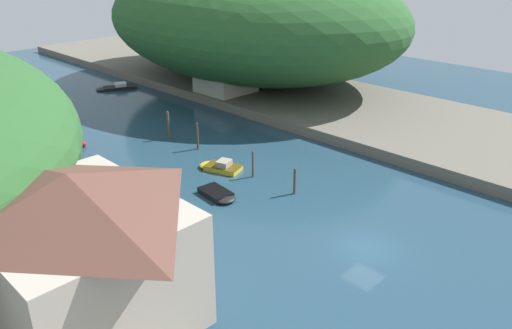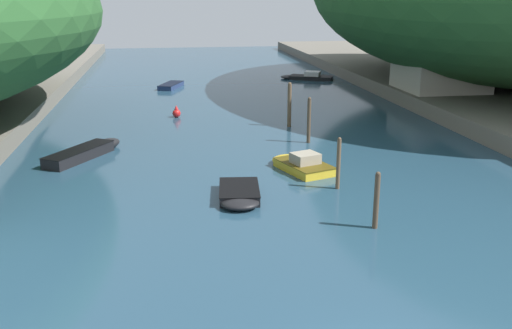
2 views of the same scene
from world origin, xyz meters
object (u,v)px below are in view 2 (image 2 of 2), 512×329
object	(u,v)px
boat_mid_channel	(306,77)
channel_buoy_near	(177,113)
right_bank_cottage	(441,61)
boat_yellow_tender	(88,151)
boat_small_dinghy	(239,195)
boat_open_rowboat	(300,164)
boat_navy_launch	(173,85)

from	to	relation	value
boat_mid_channel	channel_buoy_near	size ratio (longest dim) A/B	6.54
right_bank_cottage	channel_buoy_near	size ratio (longest dim) A/B	7.47
boat_yellow_tender	boat_small_dinghy	bearing A→B (deg)	-16.55
right_bank_cottage	boat_yellow_tender	bearing A→B (deg)	-155.98
boat_yellow_tender	channel_buoy_near	bearing A→B (deg)	93.58
boat_mid_channel	boat_small_dinghy	bearing A→B (deg)	-172.97
right_bank_cottage	boat_open_rowboat	distance (m)	24.90
boat_open_rowboat	boat_mid_channel	distance (m)	35.30
boat_small_dinghy	channel_buoy_near	xyz separation A→B (m)	(-2.43, 19.77, 0.13)
boat_mid_channel	boat_yellow_tender	distance (m)	36.26
boat_navy_launch	boat_mid_channel	bearing A→B (deg)	32.11
channel_buoy_near	boat_yellow_tender	bearing A→B (deg)	-118.27
right_bank_cottage	channel_buoy_near	xyz separation A→B (m)	(-23.60, -2.45, -3.43)
channel_buoy_near	boat_navy_launch	bearing A→B (deg)	89.74
boat_small_dinghy	channel_buoy_near	distance (m)	19.92
right_bank_cottage	boat_mid_channel	bearing A→B (deg)	116.45
channel_buoy_near	right_bank_cottage	bearing A→B (deg)	5.93
boat_open_rowboat	boat_yellow_tender	bearing A→B (deg)	139.67
boat_open_rowboat	boat_navy_launch	bearing A→B (deg)	82.44
boat_yellow_tender	channel_buoy_near	xyz separation A→B (m)	(5.70, 10.61, 0.06)
right_bank_cottage	boat_small_dinghy	xyz separation A→B (m)	(-21.17, -22.22, -3.56)
boat_mid_channel	boat_yellow_tender	size ratio (longest dim) A/B	1.05
right_bank_cottage	boat_mid_channel	distance (m)	18.64
boat_navy_launch	boat_yellow_tender	size ratio (longest dim) A/B	0.89
channel_buoy_near	boat_mid_channel	bearing A→B (deg)	50.65
boat_open_rowboat	channel_buoy_near	distance (m)	16.63
right_bank_cottage	boat_yellow_tender	world-z (taller)	right_bank_cottage
boat_small_dinghy	channel_buoy_near	world-z (taller)	channel_buoy_near
right_bank_cottage	boat_mid_channel	world-z (taller)	right_bank_cottage
boat_navy_launch	boat_open_rowboat	distance (m)	31.64
right_bank_cottage	boat_open_rowboat	bearing A→B (deg)	-133.93
right_bank_cottage	boat_navy_launch	bearing A→B (deg)	150.67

